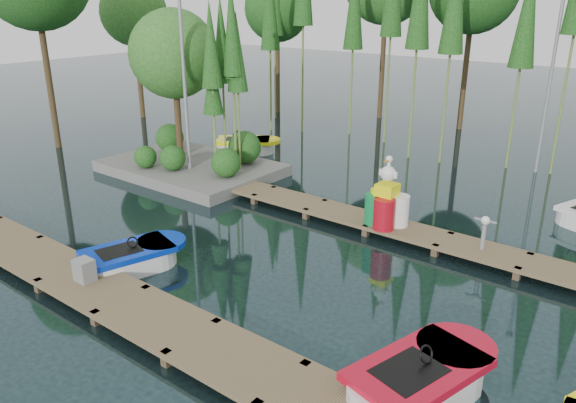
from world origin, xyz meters
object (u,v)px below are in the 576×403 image
Objects in this scene: boat_red at (420,381)px; boat_blue at (131,259)px; island at (186,85)px; utility_cabinet at (84,270)px; boat_yellow_far at (245,146)px; yellow_barrel at (381,206)px; drum_cluster at (386,206)px.

boat_blue is at bearing -164.66° from boat_red.
island is at bearing 167.37° from boat_red.
utility_cabinet is (0.15, -1.31, 0.29)m from boat_blue.
island is 8.62m from boat_blue.
boat_red is 15.59m from boat_yellow_far.
boat_red reaches higher than boat_blue.
yellow_barrel is at bearing -5.32° from island.
yellow_barrel is at bearing -41.11° from boat_yellow_far.
yellow_barrel reaches higher than utility_cabinet.
drum_cluster is (8.76, -3.98, 0.58)m from boat_yellow_far.
drum_cluster is (3.83, 5.53, 0.62)m from boat_blue.
boat_blue is 1.35m from utility_cabinet.
yellow_barrel is (8.49, -0.79, -2.41)m from island.
boat_blue is (4.88, -6.48, -2.93)m from island.
boat_blue is 3.04× the size of yellow_barrel.
island is 7.12× the size of yellow_barrel.
drum_cluster is at bearing -34.43° from yellow_barrel.
drum_cluster is (0.22, -0.15, 0.10)m from yellow_barrel.
boat_yellow_far reaches higher than boat_red.
yellow_barrel is at bearing 73.79° from boat_blue.
drum_cluster reaches higher than boat_red.
boat_red reaches higher than utility_cabinet.
boat_yellow_far is at bearing 90.92° from island.
boat_blue is 10.72m from boat_yellow_far.
island reaches higher than utility_cabinet.
utility_cabinet is at bearing -81.82° from boat_yellow_far.
yellow_barrel is 0.29m from drum_cluster.
boat_yellow_far is at bearing 155.86° from yellow_barrel.
boat_yellow_far is at bearing 115.15° from utility_cabinet.
utility_cabinet is (5.08, -10.83, 0.26)m from boat_yellow_far.
drum_cluster reaches higher than boat_blue.
yellow_barrel is (3.46, 7.00, 0.22)m from utility_cabinet.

